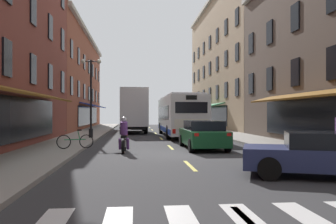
# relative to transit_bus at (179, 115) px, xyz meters

# --- Properties ---
(ground_plane) EXTENTS (34.80, 80.00, 0.10)m
(ground_plane) POSITION_rel_transit_bus_xyz_m (-1.61, -11.71, -1.72)
(ground_plane) COLOR #333335
(lane_centre_dashes) EXTENTS (0.14, 73.90, 0.01)m
(lane_centre_dashes) POSITION_rel_transit_bus_xyz_m (-1.61, -11.96, -1.66)
(lane_centre_dashes) COLOR #DBCC4C
(lane_centre_dashes) RESTS_ON ground
(sidewalk_left) EXTENTS (3.00, 80.00, 0.14)m
(sidewalk_left) POSITION_rel_transit_bus_xyz_m (-7.51, -11.71, -1.60)
(sidewalk_left) COLOR gray
(sidewalk_left) RESTS_ON ground
(sidewalk_right) EXTENTS (3.00, 80.00, 0.14)m
(sidewalk_right) POSITION_rel_transit_bus_xyz_m (4.29, -11.71, -1.60)
(sidewalk_right) COLOR gray
(sidewalk_right) RESTS_ON ground
(transit_bus) EXTENTS (2.67, 11.39, 3.18)m
(transit_bus) POSITION_rel_transit_bus_xyz_m (0.00, 0.00, 0.00)
(transit_bus) COLOR silver
(transit_bus) RESTS_ON ground
(box_truck) EXTENTS (2.67, 8.27, 4.01)m
(box_truck) POSITION_rel_transit_bus_xyz_m (-3.66, 5.53, 0.40)
(box_truck) COLOR white
(box_truck) RESTS_ON ground
(sedan_near) EXTENTS (1.92, 4.40, 1.49)m
(sedan_near) POSITION_rel_transit_bus_xyz_m (-3.55, 16.01, -0.92)
(sedan_near) COLOR #144723
(sedan_near) RESTS_ON ground
(sedan_mid) EXTENTS (1.98, 4.62, 1.45)m
(sedan_mid) POSITION_rel_transit_bus_xyz_m (-0.04, -9.65, -0.93)
(sedan_mid) COLOR #144723
(sedan_mid) RESTS_ON ground
(sedan_far) EXTENTS (4.84, 3.20, 1.29)m
(sedan_far) POSITION_rel_transit_bus_xyz_m (1.89, -17.79, -1.00)
(sedan_far) COLOR navy
(sedan_far) RESTS_ON ground
(motorcycle_rider) EXTENTS (0.62, 2.07, 1.66)m
(motorcycle_rider) POSITION_rel_transit_bus_xyz_m (-4.02, -10.77, -0.96)
(motorcycle_rider) COLOR black
(motorcycle_rider) RESTS_ON ground
(bicycle_near) EXTENTS (1.69, 0.52, 0.91)m
(bicycle_near) POSITION_rel_transit_bus_xyz_m (-6.36, -10.23, -1.17)
(bicycle_near) COLOR black
(bicycle_near) RESTS_ON sidewalk_left
(street_lamp_twin) EXTENTS (1.42, 0.32, 5.45)m
(street_lamp_twin) POSITION_rel_transit_bus_xyz_m (-6.55, -2.75, 1.49)
(street_lamp_twin) COLOR black
(street_lamp_twin) RESTS_ON sidewalk_left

